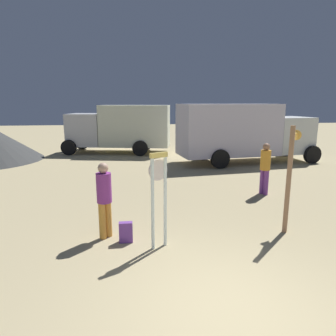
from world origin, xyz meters
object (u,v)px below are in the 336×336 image
at_px(arrow_sign, 292,161).
at_px(person_distant, 265,166).
at_px(box_truck_near, 122,127).
at_px(box_truck_far, 242,131).
at_px(person_near_clock, 104,197).
at_px(backpack, 126,232).
at_px(standing_clock, 159,190).

bearing_deg(arrow_sign, person_distant, 76.65).
distance_m(box_truck_near, box_truck_far, 7.35).
height_order(person_near_clock, box_truck_far, box_truck_far).
relative_size(arrow_sign, person_near_clock, 1.45).
distance_m(arrow_sign, box_truck_near, 13.11).
distance_m(person_distant, box_truck_far, 5.75).
xyz_separation_m(person_near_clock, backpack, (0.46, -0.31, -0.76)).
bearing_deg(box_truck_far, box_truck_near, 146.97).
distance_m(arrow_sign, person_distant, 2.99).
bearing_deg(box_truck_near, box_truck_far, -33.03).
height_order(arrow_sign, box_truck_near, box_truck_near).
distance_m(person_near_clock, person_distant, 5.81).
relative_size(standing_clock, person_near_clock, 1.17).
bearing_deg(arrow_sign, box_truck_far, 77.10).
bearing_deg(backpack, box_truck_far, 55.88).
bearing_deg(person_near_clock, backpack, -33.43).
bearing_deg(box_truck_near, arrow_sign, -71.12).
distance_m(person_near_clock, box_truck_far, 10.53).
relative_size(arrow_sign, person_distant, 1.47).
xyz_separation_m(standing_clock, box_truck_far, (5.17, 9.00, 0.34)).
relative_size(person_near_clock, person_distant, 1.01).
bearing_deg(box_truck_far, standing_clock, -119.88).
bearing_deg(person_distant, box_truck_far, 77.32).
bearing_deg(person_distant, box_truck_near, 117.14).
bearing_deg(backpack, person_near_clock, 146.57).
relative_size(person_near_clock, backpack, 3.77).
relative_size(backpack, box_truck_near, 0.07).
height_order(person_near_clock, person_distant, person_near_clock).
xyz_separation_m(arrow_sign, person_distant, (0.67, 2.82, -0.73)).
bearing_deg(box_truck_near, person_distant, -62.86).
xyz_separation_m(person_near_clock, person_distant, (5.09, 2.80, -0.01)).
height_order(standing_clock, box_truck_near, box_truck_near).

